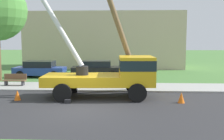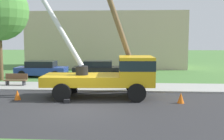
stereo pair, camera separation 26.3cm
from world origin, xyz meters
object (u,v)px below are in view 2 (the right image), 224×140
(traffic_cone_ahead, at_px, (181,98))
(parked_sedan_blue, at_px, (42,69))
(park_bench, at_px, (16,80))
(parked_sedan_black, at_px, (98,69))
(utility_truck, at_px, (113,73))
(traffic_cone_behind, at_px, (17,95))
(leaning_utility_pole, at_px, (117,22))

(traffic_cone_ahead, xyz_separation_m, parked_sedan_blue, (-10.46, 9.34, 0.43))
(park_bench, bearing_deg, parked_sedan_black, 46.38)
(utility_truck, distance_m, traffic_cone_behind, 5.43)
(leaning_utility_pole, distance_m, traffic_cone_behind, 7.15)
(traffic_cone_ahead, height_order, park_bench, park_bench)
(leaning_utility_pole, distance_m, traffic_cone_ahead, 5.93)
(leaning_utility_pole, height_order, park_bench, leaning_utility_pole)
(utility_truck, xyz_separation_m, park_bench, (-7.08, 3.18, -0.95))
(parked_sedan_blue, height_order, park_bench, parked_sedan_blue)
(leaning_utility_pole, bearing_deg, parked_sedan_blue, 136.00)
(utility_truck, distance_m, leaning_utility_pole, 3.25)
(traffic_cone_behind, bearing_deg, parked_sedan_black, 70.98)
(leaning_utility_pole, bearing_deg, traffic_cone_behind, -156.28)
(leaning_utility_pole, relative_size, park_bench, 5.33)
(utility_truck, relative_size, parked_sedan_black, 1.52)
(leaning_utility_pole, xyz_separation_m, traffic_cone_ahead, (3.45, -2.57, -4.08))
(leaning_utility_pole, height_order, parked_sedan_black, leaning_utility_pole)
(traffic_cone_behind, relative_size, parked_sedan_black, 0.12)
(traffic_cone_ahead, relative_size, traffic_cone_behind, 1.00)
(leaning_utility_pole, distance_m, park_bench, 8.42)
(traffic_cone_behind, distance_m, parked_sedan_blue, 9.29)
(utility_truck, xyz_separation_m, leaning_utility_pole, (0.16, 1.34, 2.95))
(traffic_cone_ahead, xyz_separation_m, parked_sedan_black, (-5.50, 9.85, 0.43))
(utility_truck, height_order, parked_sedan_blue, utility_truck)
(utility_truck, distance_m, park_bench, 7.82)
(traffic_cone_ahead, relative_size, parked_sedan_blue, 0.13)
(leaning_utility_pole, relative_size, traffic_cone_behind, 15.23)
(traffic_cone_ahead, height_order, parked_sedan_blue, parked_sedan_blue)
(parked_sedan_black, bearing_deg, parked_sedan_blue, -174.13)
(traffic_cone_ahead, xyz_separation_m, park_bench, (-10.69, 4.41, 0.18))
(traffic_cone_behind, distance_m, parked_sedan_black, 10.21)
(traffic_cone_ahead, distance_m, parked_sedan_black, 11.29)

